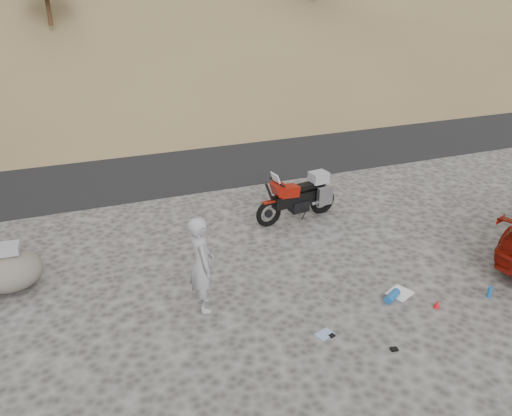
# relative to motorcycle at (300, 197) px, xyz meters

# --- Properties ---
(ground) EXTENTS (140.00, 140.00, 0.00)m
(ground) POSITION_rel_motorcycle_xyz_m (-1.51, -2.86, -0.62)
(ground) COLOR #3D3B38
(ground) RESTS_ON ground
(road) EXTENTS (120.00, 7.00, 0.05)m
(road) POSITION_rel_motorcycle_xyz_m (-1.51, 6.14, -0.62)
(road) COLOR black
(road) RESTS_ON ground
(motorcycle) EXTENTS (2.45, 0.91, 1.46)m
(motorcycle) POSITION_rel_motorcycle_xyz_m (0.00, 0.00, 0.00)
(motorcycle) COLOR black
(motorcycle) RESTS_ON ground
(man) EXTENTS (0.50, 0.74, 1.97)m
(man) POSITION_rel_motorcycle_xyz_m (-3.49, -2.94, -0.62)
(man) COLOR #98989D
(man) RESTS_ON ground
(boulder) EXTENTS (1.55, 1.41, 1.03)m
(boulder) POSITION_rel_motorcycle_xyz_m (-7.05, -0.87, -0.18)
(boulder) COLOR #555149
(boulder) RESTS_ON ground
(gear_white_cloth) EXTENTS (0.61, 0.58, 0.02)m
(gear_white_cloth) POSITION_rel_motorcycle_xyz_m (0.40, -3.94, -0.62)
(gear_white_cloth) COLOR white
(gear_white_cloth) RESTS_ON ground
(gear_blue_mat) EXTENTS (0.44, 0.35, 0.17)m
(gear_blue_mat) POSITION_rel_motorcycle_xyz_m (0.12, -4.06, -0.54)
(gear_blue_mat) COLOR #1A5AA0
(gear_blue_mat) RESTS_ON ground
(gear_bottle) EXTENTS (0.12, 0.12, 0.24)m
(gear_bottle) POSITION_rel_motorcycle_xyz_m (2.01, -4.70, -0.50)
(gear_bottle) COLOR #1A5AA0
(gear_bottle) RESTS_ON ground
(gear_funnel) EXTENTS (0.16, 0.16, 0.17)m
(gear_funnel) POSITION_rel_motorcycle_xyz_m (0.78, -4.60, -0.54)
(gear_funnel) COLOR red
(gear_funnel) RESTS_ON ground
(gear_glove_a) EXTENTS (0.14, 0.11, 0.04)m
(gear_glove_a) POSITION_rel_motorcycle_xyz_m (-0.73, -5.35, -0.61)
(gear_glove_a) COLOR black
(gear_glove_a) RESTS_ON ground
(gear_glove_b) EXTENTS (0.12, 0.10, 0.03)m
(gear_glove_b) POSITION_rel_motorcycle_xyz_m (-1.57, -4.64, -0.61)
(gear_glove_b) COLOR black
(gear_glove_b) RESTS_ON ground
(gear_blue_cloth) EXTENTS (0.37, 0.32, 0.01)m
(gear_blue_cloth) POSITION_rel_motorcycle_xyz_m (-1.66, -4.54, -0.62)
(gear_blue_cloth) COLOR #849ECD
(gear_blue_cloth) RESTS_ON ground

